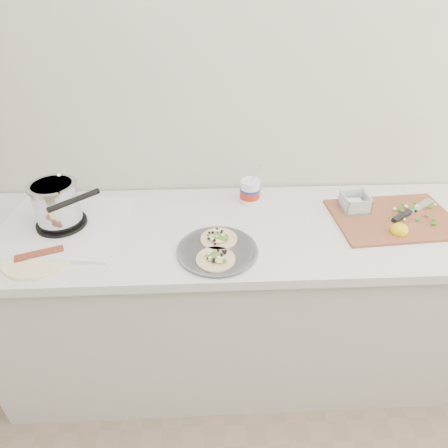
{
  "coord_description": "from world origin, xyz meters",
  "views": [
    {
      "loc": [
        -0.24,
        0.06,
        1.85
      ],
      "look_at": [
        -0.18,
        1.35,
        0.96
      ],
      "focal_mm": 32.0,
      "sensor_mm": 36.0,
      "label": 1
    }
  ],
  "objects_px": {
    "tub": "(251,189)",
    "cutboard": "(390,215)",
    "taco_plate": "(217,249)",
    "bacon_plate": "(40,256)",
    "stove": "(59,211)"
  },
  "relations": [
    {
      "from": "taco_plate",
      "to": "cutboard",
      "type": "height_order",
      "value": "cutboard"
    },
    {
      "from": "tub",
      "to": "cutboard",
      "type": "relative_size",
      "value": 0.39
    },
    {
      "from": "stove",
      "to": "taco_plate",
      "type": "bearing_deg",
      "value": -12.05
    },
    {
      "from": "stove",
      "to": "tub",
      "type": "xyz_separation_m",
      "value": [
        0.79,
        0.17,
        -0.01
      ]
    },
    {
      "from": "tub",
      "to": "cutboard",
      "type": "height_order",
      "value": "tub"
    },
    {
      "from": "tub",
      "to": "bacon_plate",
      "type": "bearing_deg",
      "value": -156.33
    },
    {
      "from": "taco_plate",
      "to": "tub",
      "type": "xyz_separation_m",
      "value": [
        0.16,
        0.36,
        0.05
      ]
    },
    {
      "from": "stove",
      "to": "tub",
      "type": "height_order",
      "value": "stove"
    },
    {
      "from": "taco_plate",
      "to": "cutboard",
      "type": "relative_size",
      "value": 0.59
    },
    {
      "from": "stove",
      "to": "bacon_plate",
      "type": "bearing_deg",
      "value": -93.44
    },
    {
      "from": "stove",
      "to": "taco_plate",
      "type": "height_order",
      "value": "stove"
    },
    {
      "from": "cutboard",
      "to": "taco_plate",
      "type": "bearing_deg",
      "value": -169.12
    },
    {
      "from": "cutboard",
      "to": "bacon_plate",
      "type": "bearing_deg",
      "value": -176.06
    },
    {
      "from": "stove",
      "to": "cutboard",
      "type": "bearing_deg",
      "value": 5.2
    },
    {
      "from": "cutboard",
      "to": "bacon_plate",
      "type": "distance_m",
      "value": 1.42
    }
  ]
}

